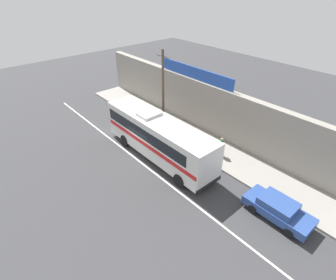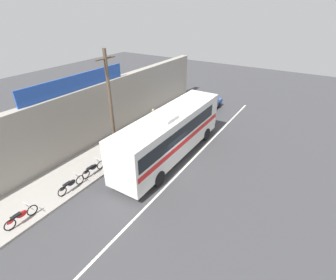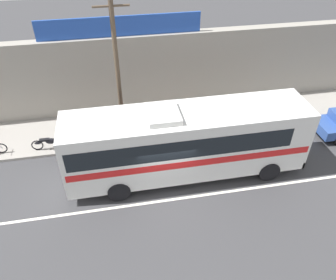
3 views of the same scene
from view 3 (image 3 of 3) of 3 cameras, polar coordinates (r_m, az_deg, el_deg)
ground_plane at (r=16.06m, az=-0.37°, el=-8.19°), size 70.00×70.00×0.00m
sidewalk_slab at (r=19.94m, az=-3.05°, el=2.59°), size 30.00×3.60×0.14m
storefront_facade at (r=20.59m, az=-4.14°, el=11.31°), size 30.00×0.70×4.80m
storefront_billboard at (r=19.37m, az=-8.23°, el=18.77°), size 9.04×0.12×1.10m
road_center_stripe at (r=15.52m, az=0.16°, el=-10.27°), size 30.00×0.14×0.01m
intercity_bus at (r=15.49m, az=3.02°, el=-0.02°), size 11.31×2.66×3.78m
utility_pole at (r=16.49m, az=-8.59°, el=10.98°), size 1.60×0.22×7.89m
motorcycle_purple at (r=18.69m, az=-13.97°, el=0.52°), size 1.92×0.56×0.94m
motorcycle_green at (r=18.88m, az=-19.72°, el=-0.35°), size 1.95×0.56×0.94m
pedestrian_far_right at (r=20.06m, az=10.10°, el=5.90°), size 0.30×0.48×1.72m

